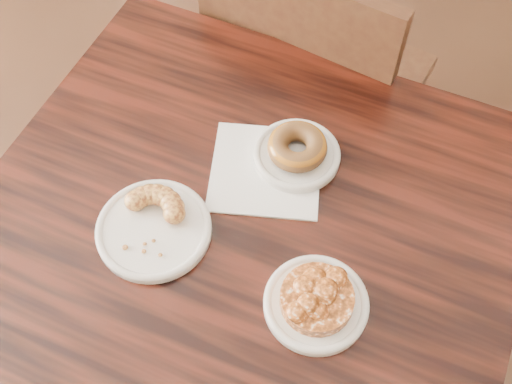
% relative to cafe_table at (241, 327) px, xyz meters
% --- Properties ---
extents(floor, '(5.00, 5.00, 0.00)m').
position_rel_cafe_table_xyz_m(floor, '(-0.00, 0.06, -0.38)').
color(floor, black).
rests_on(floor, ground).
extents(cafe_table, '(1.00, 1.00, 0.75)m').
position_rel_cafe_table_xyz_m(cafe_table, '(0.00, 0.00, 0.00)').
color(cafe_table, black).
rests_on(cafe_table, floor).
extents(chair_far, '(0.57, 0.57, 0.90)m').
position_rel_cafe_table_xyz_m(chair_far, '(0.08, 0.61, 0.08)').
color(chair_far, black).
rests_on(chair_far, floor).
extents(napkin, '(0.19, 0.19, 0.00)m').
position_rel_cafe_table_xyz_m(napkin, '(0.02, 0.13, 0.38)').
color(napkin, white).
rests_on(napkin, cafe_table).
extents(plate_donut, '(0.14, 0.14, 0.01)m').
position_rel_cafe_table_xyz_m(plate_donut, '(0.07, 0.16, 0.39)').
color(plate_donut, silver).
rests_on(plate_donut, napkin).
extents(plate_cruller, '(0.18, 0.18, 0.01)m').
position_rel_cafe_table_xyz_m(plate_cruller, '(-0.13, -0.01, 0.38)').
color(plate_cruller, white).
rests_on(plate_cruller, cafe_table).
extents(plate_fritter, '(0.15, 0.15, 0.01)m').
position_rel_cafe_table_xyz_m(plate_fritter, '(0.13, -0.08, 0.38)').
color(plate_fritter, white).
rests_on(plate_fritter, cafe_table).
extents(glazed_donut, '(0.10, 0.10, 0.03)m').
position_rel_cafe_table_xyz_m(glazed_donut, '(0.07, 0.16, 0.41)').
color(glazed_donut, brown).
rests_on(glazed_donut, plate_donut).
extents(apple_fritter, '(0.14, 0.14, 0.03)m').
position_rel_cafe_table_xyz_m(apple_fritter, '(0.13, -0.08, 0.40)').
color(apple_fritter, '#431C07').
rests_on(apple_fritter, plate_fritter).
extents(cruller_fragment, '(0.11, 0.11, 0.03)m').
position_rel_cafe_table_xyz_m(cruller_fragment, '(-0.13, -0.01, 0.40)').
color(cruller_fragment, '#602B13').
rests_on(cruller_fragment, plate_cruller).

